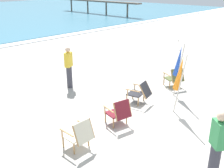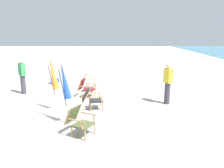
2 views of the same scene
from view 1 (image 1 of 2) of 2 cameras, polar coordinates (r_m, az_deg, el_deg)
The scene contains 10 objects.
ground_plane at distance 7.86m, azimuth 10.27°, elevation -8.90°, with size 80.00×80.00×0.00m, color #B2AAA0.
beach_chair_front_right at distance 7.57m, azimuth 1.53°, elevation -6.04°, with size 0.71×0.79×0.82m.
beach_chair_back_right at distance 6.58m, azimuth -7.15°, elevation -10.75°, with size 0.60×0.68×0.82m.
beach_chair_far_center at distance 10.58m, azimuth 13.46°, elevation 1.47°, with size 0.83×0.89×0.80m.
beach_chair_mid_center at distance 8.97m, azimuth 6.14°, elevation -1.71°, with size 0.73×0.87×0.78m.
umbrella_furled_orange at distance 8.09m, azimuth 14.53°, elevation 2.16°, with size 0.47×0.59×2.07m.
umbrella_furled_blue at distance 9.39m, azimuth 14.33°, elevation 4.80°, with size 0.49×0.57×2.07m.
person_near_chairs at distance 5.75m, azimuth 21.82°, elevation -12.62°, with size 0.38×0.39×1.63m.
person_by_waterline at distance 10.30m, azimuth -9.38°, elevation 3.65°, with size 0.39×0.33×1.63m.
pier_distant at distance 35.50m, azimuth -3.38°, elevation 17.43°, with size 0.90×13.89×1.76m.
Camera 1 is at (-5.83, -3.54, 3.89)m, focal length 42.00 mm.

